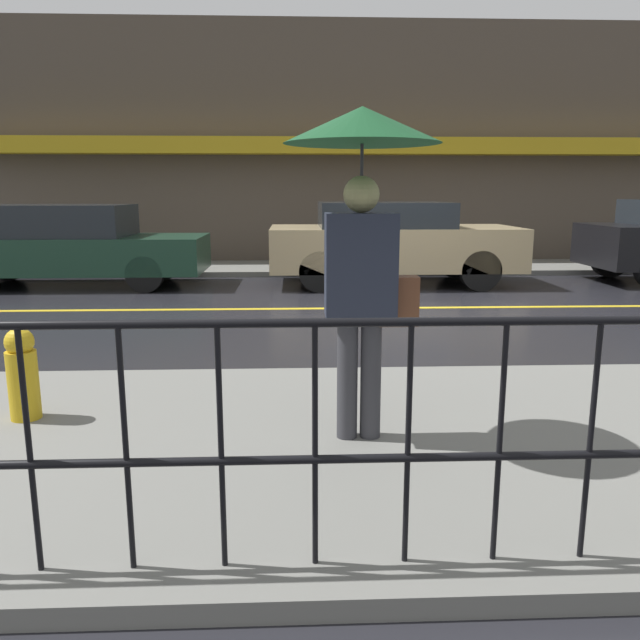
# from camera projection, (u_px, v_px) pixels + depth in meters

# --- Properties ---
(ground_plane) EXTENTS (80.00, 80.00, 0.00)m
(ground_plane) POSITION_uv_depth(u_px,v_px,m) (418.00, 308.00, 8.88)
(ground_plane) COLOR black
(sidewalk_near) EXTENTS (28.00, 3.19, 0.10)m
(sidewalk_near) POSITION_uv_depth(u_px,v_px,m) (571.00, 441.00, 4.00)
(sidewalk_near) COLOR slate
(sidewalk_near) RESTS_ON ground_plane
(sidewalk_far) EXTENTS (28.00, 2.11, 0.10)m
(sidewalk_far) POSITION_uv_depth(u_px,v_px,m) (377.00, 268.00, 13.22)
(sidewalk_far) COLOR slate
(sidewalk_far) RESTS_ON ground_plane
(lane_marking) EXTENTS (25.20, 0.12, 0.01)m
(lane_marking) POSITION_uv_depth(u_px,v_px,m) (418.00, 308.00, 8.88)
(lane_marking) COLOR gold
(lane_marking) RESTS_ON ground_plane
(building_storefront) EXTENTS (28.00, 0.85, 5.26)m
(building_storefront) POSITION_uv_depth(u_px,v_px,m) (372.00, 146.00, 13.86)
(building_storefront) COLOR #4C4238
(building_storefront) RESTS_ON ground_plane
(pedestrian) EXTENTS (0.92, 0.92, 2.00)m
(pedestrian) POSITION_uv_depth(u_px,v_px,m) (363.00, 191.00, 3.64)
(pedestrian) COLOR #333338
(pedestrian) RESTS_ON sidewalk_near
(car_dark_green) EXTENTS (4.61, 1.72, 1.41)m
(car_dark_green) POSITION_uv_depth(u_px,v_px,m) (67.00, 245.00, 10.81)
(car_dark_green) COLOR #193828
(car_dark_green) RESTS_ON ground_plane
(car_tan) EXTENTS (4.33, 1.88, 1.45)m
(car_tan) POSITION_uv_depth(u_px,v_px,m) (391.00, 242.00, 11.04)
(car_tan) COLOR tan
(car_tan) RESTS_ON ground_plane
(fire_hydrant) EXTENTS (0.20, 0.20, 0.63)m
(fire_hydrant) POSITION_uv_depth(u_px,v_px,m) (22.00, 374.00, 4.20)
(fire_hydrant) COLOR gold
(fire_hydrant) RESTS_ON sidewalk_near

